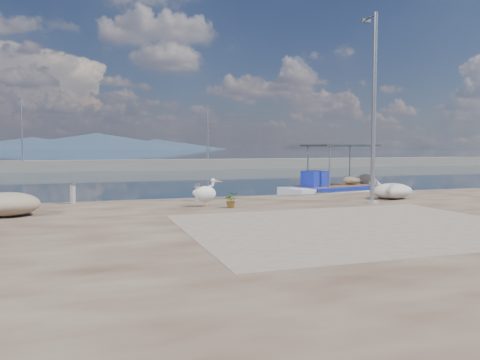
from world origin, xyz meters
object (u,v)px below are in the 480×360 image
lamp_post (373,115)px  pelican (206,193)px  bollard_near (197,191)px  boat_right (339,193)px

lamp_post → pelican: bearing=170.7°
lamp_post → bollard_near: size_ratio=10.30×
bollard_near → lamp_post: bearing=-25.1°
boat_right → bollard_near: boat_right is taller
boat_right → pelican: 9.76m
boat_right → lamp_post: size_ratio=0.99×
bollard_near → pelican: bearing=-93.8°
lamp_post → boat_right: bearing=70.4°
lamp_post → bollard_near: 7.26m
boat_right → pelican: size_ratio=6.54×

